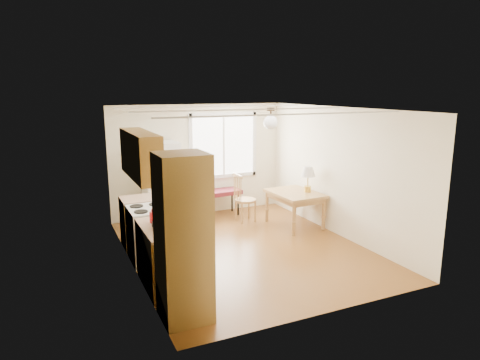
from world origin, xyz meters
TOP-DOWN VIEW (x-y plane):
  - room_shell at (0.00, 0.00)m, footprint 4.60×5.60m
  - kitchen_run at (-1.72, -0.63)m, footprint 0.65×3.40m
  - window_unit at (0.60, 2.47)m, footprint 1.64×0.05m
  - pendant_light at (0.70, 0.40)m, footprint 0.26×0.26m
  - refrigerator at (-0.98, 2.12)m, footprint 0.73×0.75m
  - bench at (0.22, 2.15)m, footprint 1.27×0.53m
  - dining_table at (1.50, 0.77)m, footprint 0.93×1.21m
  - chair at (0.60, 1.48)m, footprint 0.46×0.46m
  - table_lamp at (1.75, 0.69)m, footprint 0.31×0.31m
  - coffee_maker at (-1.72, -0.91)m, footprint 0.26×0.30m
  - kettle at (-1.78, -0.59)m, footprint 0.11×0.11m

SIDE VIEW (x-z plane):
  - bench at x=0.22m, z-range 0.23..0.80m
  - chair at x=0.60m, z-range 0.08..1.13m
  - dining_table at x=1.50m, z-range 0.26..0.99m
  - kitchen_run at x=-1.72m, z-range -0.26..1.94m
  - refrigerator at x=-0.98m, z-range 0.00..1.75m
  - kettle at x=-1.78m, z-range 0.88..1.09m
  - coffee_maker at x=-1.72m, z-range 0.85..1.25m
  - table_lamp at x=1.75m, z-range 0.85..1.39m
  - room_shell at x=0.00m, z-range -0.06..2.56m
  - window_unit at x=0.60m, z-range 0.79..2.31m
  - pendant_light at x=0.70m, z-range 2.04..2.44m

